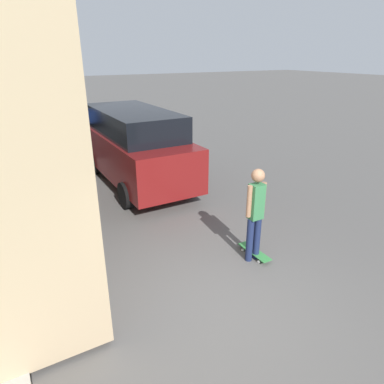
% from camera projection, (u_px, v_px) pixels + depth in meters
% --- Properties ---
extents(ground_plane, '(120.00, 120.00, 0.00)m').
position_uv_depth(ground_plane, '(215.00, 302.00, 5.41)').
color(ground_plane, '#54514F').
extents(suv_parked, '(2.05, 4.95, 2.18)m').
position_uv_depth(suv_parked, '(135.00, 145.00, 9.96)').
color(suv_parked, maroon).
rests_on(suv_parked, ground_plane).
extents(car_down_street, '(1.88, 4.41, 1.38)m').
position_uv_depth(car_down_street, '(15.00, 114.00, 17.98)').
color(car_down_street, navy).
rests_on(car_down_street, ground_plane).
extents(skateboarder, '(0.41, 0.24, 1.81)m').
position_uv_depth(skateboarder, '(255.00, 211.00, 6.17)').
color(skateboarder, '#192347').
rests_on(skateboarder, ground_plane).
extents(skateboard, '(0.22, 0.78, 0.10)m').
position_uv_depth(skateboard, '(254.00, 252.00, 6.63)').
color(skateboard, '#337F3D').
rests_on(skateboard, ground_plane).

